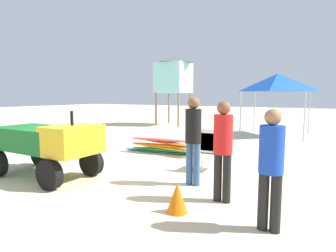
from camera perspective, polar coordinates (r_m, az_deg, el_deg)
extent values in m
plane|color=beige|center=(6.63, -17.10, -9.81)|extent=(80.00, 80.00, 0.00)
cube|color=#146023|center=(6.96, -25.67, -2.24)|extent=(1.82, 1.14, 0.50)
cube|color=gold|center=(6.01, -19.14, -2.74)|extent=(0.82, 1.12, 0.60)
cylinder|color=black|center=(5.96, -19.29, 1.53)|extent=(0.06, 0.06, 0.30)
cylinder|color=black|center=(6.53, -15.59, -7.29)|extent=(0.60, 0.19, 0.60)
cylinder|color=black|center=(5.84, -23.36, -9.21)|extent=(0.60, 0.19, 0.60)
cylinder|color=black|center=(7.89, -24.90, -5.32)|extent=(0.60, 0.19, 0.60)
cube|color=white|center=(6.82, 9.40, -5.37)|extent=(0.48, 0.48, 0.04)
cube|color=white|center=(6.58, 8.73, -4.01)|extent=(0.48, 0.04, 0.40)
cube|color=white|center=(6.80, 9.42, -4.63)|extent=(0.48, 0.48, 0.04)
cube|color=white|center=(6.56, 8.75, -3.24)|extent=(0.48, 0.04, 0.40)
cube|color=white|center=(6.78, 9.43, -3.88)|extent=(0.48, 0.48, 0.04)
cube|color=white|center=(6.55, 8.76, -2.46)|extent=(0.48, 0.04, 0.40)
cylinder|color=white|center=(6.99, 11.62, -7.06)|extent=(0.04, 0.04, 0.42)
cylinder|color=white|center=(7.13, 8.41, -6.72)|extent=(0.04, 0.04, 0.42)
cylinder|color=white|center=(6.60, 10.41, -7.82)|extent=(0.04, 0.04, 0.42)
cylinder|color=white|center=(6.75, 7.04, -7.44)|extent=(0.04, 0.04, 0.42)
ellipsoid|color=#268CCC|center=(8.82, -1.89, -5.27)|extent=(2.44, 0.59, 0.08)
ellipsoid|color=green|center=(8.68, -0.88, -4.92)|extent=(2.39, 0.63, 0.08)
ellipsoid|color=yellow|center=(8.67, -1.50, -4.39)|extent=(2.51, 0.54, 0.08)
ellipsoid|color=orange|center=(8.53, -1.18, -4.02)|extent=(2.26, 0.50, 0.08)
ellipsoid|color=orange|center=(8.71, -1.30, -3.27)|extent=(2.60, 0.84, 0.08)
ellipsoid|color=red|center=(8.58, -1.76, -2.89)|extent=(2.09, 0.58, 0.08)
cylinder|color=black|center=(4.05, 19.12, -14.44)|extent=(0.14, 0.14, 0.80)
cylinder|color=black|center=(4.02, 21.42, -14.67)|extent=(0.14, 0.14, 0.80)
cylinder|color=#193FB2|center=(3.85, 20.67, -4.56)|extent=(0.32, 0.32, 0.63)
sphere|color=#9E6B47|center=(3.79, 20.92, 1.74)|extent=(0.22, 0.22, 0.22)
cylinder|color=#33598C|center=(5.68, 4.45, -7.76)|extent=(0.14, 0.14, 0.86)
cylinder|color=#33598C|center=(5.61, 5.92, -7.94)|extent=(0.14, 0.14, 0.86)
cylinder|color=black|center=(5.50, 5.26, -0.01)|extent=(0.32, 0.32, 0.68)
sphere|color=brown|center=(5.47, 5.31, 4.78)|extent=(0.23, 0.23, 0.23)
cylinder|color=black|center=(4.88, 10.27, -10.36)|extent=(0.14, 0.14, 0.83)
cylinder|color=black|center=(4.83, 12.08, -10.58)|extent=(0.14, 0.14, 0.83)
cylinder|color=red|center=(4.70, 11.36, -1.70)|extent=(0.32, 0.32, 0.66)
sphere|color=brown|center=(4.66, 11.48, 3.71)|extent=(0.23, 0.23, 0.23)
cylinder|color=#B2B2B7|center=(12.39, 14.77, 2.37)|extent=(0.05, 0.05, 2.01)
cylinder|color=#B2B2B7|center=(11.95, 26.43, 1.78)|extent=(0.05, 0.05, 2.01)
cylinder|color=#B2B2B7|center=(14.82, 17.46, 2.90)|extent=(0.05, 0.05, 2.01)
cylinder|color=#B2B2B7|center=(14.45, 27.20, 2.41)|extent=(0.05, 0.05, 2.01)
pyramid|color=#144CB2|center=(13.33, 21.71, 8.39)|extent=(2.51, 2.51, 0.78)
cylinder|color=olive|center=(16.79, -2.52, 3.50)|extent=(0.12, 0.12, 1.98)
cylinder|color=olive|center=(15.99, 2.17, 3.37)|extent=(0.12, 0.12, 1.98)
cylinder|color=olive|center=(18.12, 0.19, 3.71)|extent=(0.12, 0.12, 1.98)
cylinder|color=olive|center=(17.38, 4.63, 3.58)|extent=(0.12, 0.12, 1.98)
cube|color=#97E8EC|center=(17.07, 1.13, 9.91)|extent=(1.80, 1.80, 1.80)
pyramid|color=#4C5156|center=(17.17, 1.14, 13.65)|extent=(1.98, 1.98, 0.45)
cone|color=orange|center=(9.49, -21.57, -3.65)|extent=(0.34, 0.34, 0.48)
cone|color=orange|center=(4.41, 1.90, -14.61)|extent=(0.33, 0.33, 0.47)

